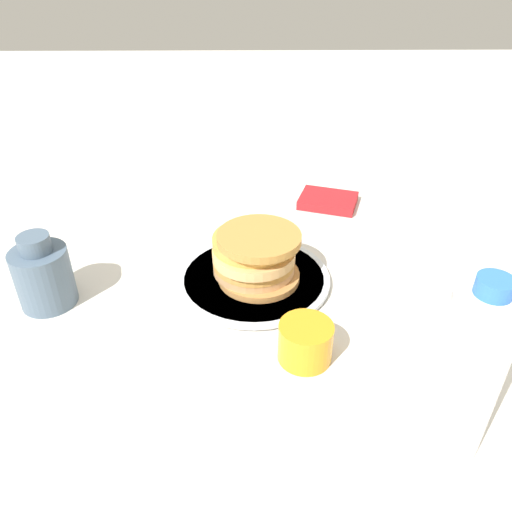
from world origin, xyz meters
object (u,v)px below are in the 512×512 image
Objects in this scene: plate at (256,279)px; pancake_stack at (255,255)px; juice_glass at (305,342)px; cream_jug at (43,275)px; water_bottle_near at (465,375)px.

pancake_stack is (0.00, 0.00, 0.05)m from plate.
juice_glass is 0.43m from cream_jug.
water_bottle_near reaches higher than juice_glass.
plate is 3.40× the size of juice_glass.
cream_jug is (0.41, -0.13, 0.02)m from juice_glass.
pancake_stack is 0.34m from cream_jug.
pancake_stack is 0.40m from water_bottle_near.
water_bottle_near is (-0.56, 0.28, 0.06)m from cream_jug.
water_bottle_near is at bearing 136.56° from juice_glass.
pancake_stack is 1.99× the size of juice_glass.
juice_glass is 0.32× the size of water_bottle_near.
pancake_stack reaches higher than plate.
plate is at bearing -171.52° from cream_jug.
water_bottle_near is at bearing 123.83° from plate.
water_bottle_near is at bearing 123.99° from pancake_stack.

